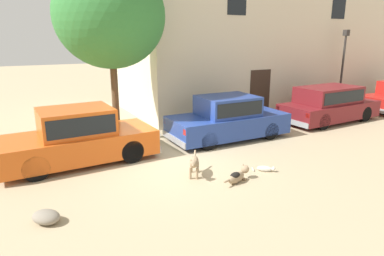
# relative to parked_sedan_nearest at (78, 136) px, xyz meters

# --- Properties ---
(ground_plane) EXTENTS (80.00, 80.00, 0.00)m
(ground_plane) POSITION_rel_parked_sedan_nearest_xyz_m (2.22, -1.39, -0.76)
(ground_plane) COLOR tan
(parked_sedan_nearest) EXTENTS (4.39, 1.97, 1.57)m
(parked_sedan_nearest) POSITION_rel_parked_sedan_nearest_xyz_m (0.00, 0.00, 0.00)
(parked_sedan_nearest) COLOR #D15619
(parked_sedan_nearest) RESTS_ON ground_plane
(parked_sedan_second) EXTENTS (4.34, 1.85, 1.52)m
(parked_sedan_second) POSITION_rel_parked_sedan_nearest_xyz_m (5.04, -0.07, -0.02)
(parked_sedan_second) COLOR navy
(parked_sedan_second) RESTS_ON ground_plane
(parked_sedan_third) EXTENTS (4.63, 1.95, 1.49)m
(parked_sedan_third) POSITION_rel_parked_sedan_nearest_xyz_m (10.19, -0.02, 0.01)
(parked_sedan_third) COLOR maroon
(parked_sedan_third) RESTS_ON ground_plane
(apartment_block) EXTENTS (13.95, 6.35, 7.22)m
(apartment_block) POSITION_rel_parked_sedan_nearest_xyz_m (10.27, 5.23, 2.85)
(apartment_block) COLOR beige
(apartment_block) RESTS_ON ground_plane
(stray_dog_spotted) EXTENTS (0.62, 0.94, 0.60)m
(stray_dog_spotted) POSITION_rel_parked_sedan_nearest_xyz_m (2.36, -2.51, -0.39)
(stray_dog_spotted) COLOR #997F60
(stray_dog_spotted) RESTS_ON ground_plane
(stray_dog_tan) EXTENTS (0.97, 0.40, 0.38)m
(stray_dog_tan) POSITION_rel_parked_sedan_nearest_xyz_m (3.17, -3.31, -0.60)
(stray_dog_tan) COLOR #997F60
(stray_dog_tan) RESTS_ON ground_plane
(stray_cat) EXTENTS (0.51, 0.52, 0.16)m
(stray_cat) POSITION_rel_parked_sedan_nearest_xyz_m (4.20, -3.10, -0.69)
(stray_cat) COLOR beige
(stray_cat) RESTS_ON ground_plane
(street_lamp) EXTENTS (0.22, 0.22, 3.81)m
(street_lamp) POSITION_rel_parked_sedan_nearest_xyz_m (12.67, 1.44, 1.68)
(street_lamp) COLOR #2D2B28
(street_lamp) RESTS_ON ground_plane
(acacia_tree_left) EXTENTS (3.50, 3.15, 5.80)m
(acacia_tree_left) POSITION_rel_parked_sedan_nearest_xyz_m (1.51, 1.42, 3.36)
(acacia_tree_left) COLOR brown
(acacia_tree_left) RESTS_ON ground_plane
(rubble_pile) EXTENTS (0.69, 0.70, 0.26)m
(rubble_pile) POSITION_rel_parked_sedan_nearest_xyz_m (-1.21, -3.13, -0.63)
(rubble_pile) COLOR gray
(rubble_pile) RESTS_ON ground_plane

